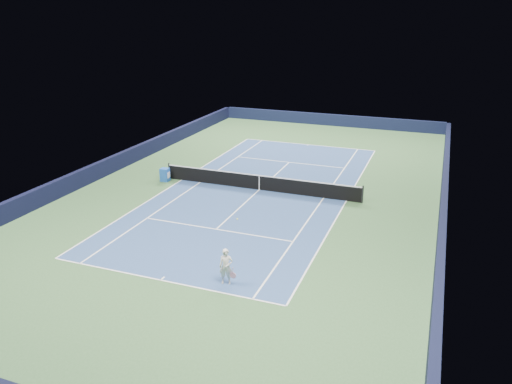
% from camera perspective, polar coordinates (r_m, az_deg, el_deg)
% --- Properties ---
extents(ground, '(40.00, 40.00, 0.00)m').
position_cam_1_polar(ground, '(31.24, 0.38, 0.25)').
color(ground, '#32562F').
rests_on(ground, ground).
extents(wall_far, '(22.00, 0.35, 1.10)m').
position_cam_1_polar(wall_far, '(49.50, 8.44, 8.16)').
color(wall_far, '#101532').
rests_on(wall_far, ground).
extents(wall_right, '(0.35, 40.00, 1.10)m').
position_cam_1_polar(wall_right, '(29.35, 20.62, -1.28)').
color(wall_right, black).
rests_on(wall_right, ground).
extents(wall_left, '(0.35, 40.00, 1.10)m').
position_cam_1_polar(wall_left, '(36.08, -15.99, 3.12)').
color(wall_left, black).
rests_on(wall_left, ground).
extents(court_surface, '(10.97, 23.77, 0.01)m').
position_cam_1_polar(court_surface, '(31.24, 0.38, 0.25)').
color(court_surface, navy).
rests_on(court_surface, ground).
extents(baseline_far, '(10.97, 0.08, 0.00)m').
position_cam_1_polar(baseline_far, '(42.10, 6.02, 5.41)').
color(baseline_far, white).
rests_on(baseline_far, ground).
extents(baseline_near, '(10.97, 0.08, 0.00)m').
position_cam_1_polar(baseline_near, '(21.48, -10.84, -9.86)').
color(baseline_near, white).
rests_on(baseline_near, ground).
extents(sideline_doubles_right, '(0.08, 23.77, 0.00)m').
position_cam_1_polar(sideline_doubles_right, '(29.90, 10.29, -1.00)').
color(sideline_doubles_right, white).
rests_on(sideline_doubles_right, ground).
extents(sideline_doubles_left, '(0.08, 23.77, 0.00)m').
position_cam_1_polar(sideline_doubles_left, '(33.42, -8.48, 1.39)').
color(sideline_doubles_left, white).
rests_on(sideline_doubles_left, ground).
extents(sideline_singles_right, '(0.08, 23.77, 0.00)m').
position_cam_1_polar(sideline_singles_right, '(30.15, 7.73, -0.67)').
color(sideline_singles_right, white).
rests_on(sideline_singles_right, ground).
extents(sideline_singles_left, '(0.08, 23.77, 0.00)m').
position_cam_1_polar(sideline_singles_left, '(32.80, -6.38, 1.12)').
color(sideline_singles_left, white).
rests_on(sideline_singles_left, ground).
extents(service_line_far, '(8.23, 0.08, 0.00)m').
position_cam_1_polar(service_line_far, '(37.01, 3.82, 3.41)').
color(service_line_far, white).
rests_on(service_line_far, ground).
extents(service_line_near, '(8.23, 0.08, 0.00)m').
position_cam_1_polar(service_line_near, '(25.76, -4.57, -4.26)').
color(service_line_near, white).
rests_on(service_line_near, ground).
extents(center_service_line, '(0.08, 12.80, 0.00)m').
position_cam_1_polar(center_service_line, '(31.23, 0.38, 0.27)').
color(center_service_line, white).
rests_on(center_service_line, ground).
extents(center_mark_far, '(0.08, 0.30, 0.00)m').
position_cam_1_polar(center_mark_far, '(41.96, 5.96, 5.36)').
color(center_mark_far, white).
rests_on(center_mark_far, ground).
extents(center_mark_near, '(0.08, 0.30, 0.00)m').
position_cam_1_polar(center_mark_near, '(21.59, -10.63, -9.68)').
color(center_mark_near, white).
rests_on(center_mark_near, ground).
extents(tennis_net, '(12.90, 0.10, 1.07)m').
position_cam_1_polar(tennis_net, '(31.07, 0.38, 1.13)').
color(tennis_net, black).
rests_on(tennis_net, ground).
extents(sponsor_cube, '(0.59, 0.49, 0.87)m').
position_cam_1_polar(sponsor_cube, '(33.26, -10.37, 1.95)').
color(sponsor_cube, blue).
rests_on(sponsor_cube, ground).
extents(tennis_player, '(0.78, 1.30, 2.52)m').
position_cam_1_polar(tennis_player, '(20.56, -3.43, -8.51)').
color(tennis_player, silver).
rests_on(tennis_player, ground).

